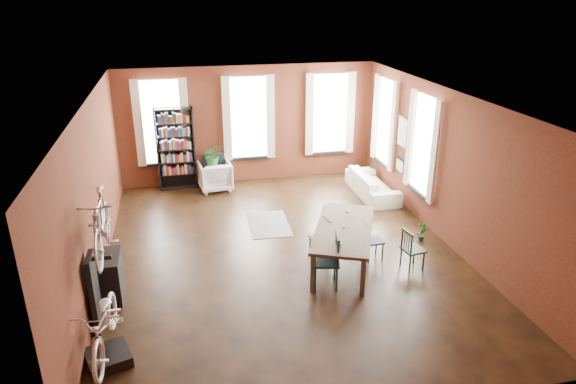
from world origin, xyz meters
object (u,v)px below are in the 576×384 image
object	(u,v)px
dining_chair_d	(373,240)
bookshelf	(176,149)
bicycle_floor	(101,300)
cream_sofa	(373,181)
white_armchair	(215,174)
plant_stand	(214,177)
dining_chair_b	(320,238)
dining_table	(343,246)
console_table	(110,277)
dining_chair_c	(413,249)
dining_chair_a	(325,261)
bike_trainer	(108,358)

from	to	relation	value
dining_chair_d	bookshelf	distance (m)	6.19
bicycle_floor	cream_sofa	bearing A→B (deg)	43.73
white_armchair	plant_stand	xyz separation A→B (m)	(-0.03, 0.10, -0.11)
dining_chair_b	dining_chair_d	size ratio (longest dim) A/B	1.01
dining_table	bookshelf	xyz separation A→B (m)	(-3.06, 4.98, 0.70)
bookshelf	cream_sofa	size ratio (longest dim) A/B	1.06
console_table	white_armchair	bearing A→B (deg)	65.02
dining_chair_c	console_table	world-z (taller)	dining_chair_c
dining_chair_b	bicycle_floor	world-z (taller)	bicycle_floor
dining_chair_a	console_table	bearing A→B (deg)	-85.42
dining_chair_a	cream_sofa	distance (m)	4.69
dining_chair_c	bike_trainer	xyz separation A→B (m)	(-5.49, -1.56, -0.32)
dining_chair_c	dining_table	bearing A→B (deg)	60.19
dining_chair_d	console_table	world-z (taller)	console_table
dining_chair_a	bookshelf	xyz separation A→B (m)	(-2.48, 5.69, 0.59)
dining_chair_a	bicycle_floor	xyz separation A→B (m)	(-3.64, -1.27, 0.53)
dining_chair_a	dining_chair_c	world-z (taller)	dining_chair_a
bookshelf	cream_sofa	distance (m)	5.28
dining_chair_a	console_table	distance (m)	3.80
bookshelf	dining_chair_c	bearing A→B (deg)	-51.59
bike_trainer	dining_chair_d	bearing A→B (deg)	23.27
dining_chair_c	white_armchair	world-z (taller)	white_armchair
dining_chair_a	dining_chair_d	size ratio (longest dim) A/B	1.30
dining_chair_b	console_table	bearing A→B (deg)	-88.27
dining_table	bookshelf	size ratio (longest dim) A/B	1.05
dining_chair_a	bookshelf	size ratio (longest dim) A/B	0.47
console_table	dining_chair_c	bearing A→B (deg)	-2.47
bike_trainer	dining_chair_b	bearing A→B (deg)	32.02
dining_chair_b	bicycle_floor	bearing A→B (deg)	-65.38
plant_stand	dining_chair_d	bearing A→B (deg)	-58.97
bicycle_floor	dining_chair_d	bearing A→B (deg)	25.98
console_table	bicycle_floor	distance (m)	1.88
bookshelf	console_table	distance (m)	5.40
dining_chair_c	cream_sofa	distance (m)	3.79
dining_chair_c	dining_chair_a	bearing A→B (deg)	88.35
dining_table	bicycle_floor	distance (m)	4.71
bicycle_floor	dining_chair_a	bearing A→B (deg)	22.24
dining_chair_a	bicycle_floor	world-z (taller)	bicycle_floor
white_armchair	dining_chair_d	bearing A→B (deg)	115.26
dining_table	console_table	world-z (taller)	console_table
dining_chair_d	cream_sofa	bearing A→B (deg)	-24.33
dining_chair_d	plant_stand	distance (m)	5.40
cream_sofa	plant_stand	xyz separation A→B (m)	(-4.01, 1.43, -0.09)
bookshelf	white_armchair	xyz separation A→B (m)	(0.97, -0.37, -0.67)
white_armchair	cream_sofa	xyz separation A→B (m)	(3.98, -1.33, -0.02)
bike_trainer	bookshelf	bearing A→B (deg)	80.47
dining_chair_b	dining_chair_c	bearing A→B (deg)	54.64
white_armchair	bicycle_floor	distance (m)	6.95
plant_stand	dining_chair_b	bearing A→B (deg)	-67.74
bike_trainer	bicycle_floor	size ratio (longest dim) A/B	0.34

